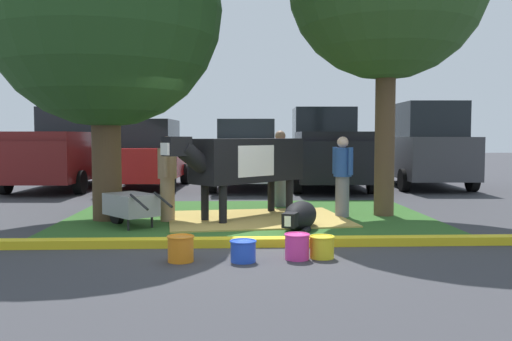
# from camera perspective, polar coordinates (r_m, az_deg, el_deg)

# --- Properties ---
(ground_plane) EXTENTS (80.00, 80.00, 0.00)m
(ground_plane) POSITION_cam_1_polar(r_m,az_deg,el_deg) (8.24, -2.55, -7.24)
(ground_plane) COLOR #38383D
(grass_island) EXTENTS (6.82, 5.03, 0.02)m
(grass_island) POSITION_cam_1_polar(r_m,az_deg,el_deg) (10.39, -0.73, -4.91)
(grass_island) COLOR #2D5B23
(grass_island) RESTS_ON ground
(curb_yellow) EXTENTS (8.02, 0.24, 0.12)m
(curb_yellow) POSITION_cam_1_polar(r_m,az_deg,el_deg) (7.76, -0.10, -7.48)
(curb_yellow) COLOR yellow
(curb_yellow) RESTS_ON ground
(hay_bedding) EXTENTS (3.47, 2.77, 0.04)m
(hay_bedding) POSITION_cam_1_polar(r_m,az_deg,el_deg) (10.09, 0.08, -5.07)
(hay_bedding) COLOR tan
(hay_bedding) RESTS_ON ground
(shade_tree_left) EXTENTS (4.23, 4.23, 5.93)m
(shade_tree_left) POSITION_cam_1_polar(r_m,az_deg,el_deg) (10.53, -15.61, 15.81)
(shade_tree_left) COLOR #4C3823
(shade_tree_left) RESTS_ON ground
(cow_holstein) EXTENTS (2.57, 2.39, 1.54)m
(cow_holstein) POSITION_cam_1_polar(r_m,az_deg,el_deg) (10.10, -1.22, 1.00)
(cow_holstein) COLOR black
(cow_holstein) RESTS_ON ground
(calf_lying) EXTENTS (0.86, 1.32, 0.48)m
(calf_lying) POSITION_cam_1_polar(r_m,az_deg,el_deg) (9.00, 4.57, -4.78)
(calf_lying) COLOR black
(calf_lying) RESTS_ON ground
(person_handler) EXTENTS (0.44, 0.36, 1.67)m
(person_handler) POSITION_cam_1_polar(r_m,az_deg,el_deg) (11.88, 2.52, 0.48)
(person_handler) COLOR slate
(person_handler) RESTS_ON ground
(person_visitor_near) EXTENTS (0.34, 0.53, 1.55)m
(person_visitor_near) POSITION_cam_1_polar(r_m,az_deg,el_deg) (9.92, -9.27, -0.61)
(person_visitor_near) COLOR #9E7F5B
(person_visitor_near) RESTS_ON ground
(person_visitor_far) EXTENTS (0.34, 0.47, 1.54)m
(person_visitor_far) POSITION_cam_1_polar(r_m,az_deg,el_deg) (10.43, 9.00, -0.42)
(person_visitor_far) COLOR slate
(person_visitor_far) RESTS_ON ground
(wheelbarrow) EXTENTS (1.29, 1.41, 0.63)m
(wheelbarrow) POSITION_cam_1_polar(r_m,az_deg,el_deg) (9.47, -13.03, -3.54)
(wheelbarrow) COLOR gray
(wheelbarrow) RESTS_ON ground
(bucket_orange) EXTENTS (0.34, 0.34, 0.32)m
(bucket_orange) POSITION_cam_1_polar(r_m,az_deg,el_deg) (6.88, -7.91, -8.02)
(bucket_orange) COLOR orange
(bucket_orange) RESTS_ON ground
(bucket_blue) EXTENTS (0.34, 0.34, 0.27)m
(bucket_blue) POSITION_cam_1_polar(r_m,az_deg,el_deg) (6.82, -1.39, -8.35)
(bucket_blue) COLOR blue
(bucket_blue) RESTS_ON ground
(bucket_pink) EXTENTS (0.33, 0.33, 0.33)m
(bucket_pink) POSITION_cam_1_polar(r_m,az_deg,el_deg) (6.96, 4.28, -7.86)
(bucket_pink) COLOR #EA3893
(bucket_pink) RESTS_ON ground
(bucket_yellow) EXTENTS (0.33, 0.33, 0.29)m
(bucket_yellow) POSITION_cam_1_polar(r_m,az_deg,el_deg) (7.06, 6.87, -7.88)
(bucket_yellow) COLOR yellow
(bucket_yellow) RESTS_ON ground
(pickup_truck_maroon) EXTENTS (2.42, 5.49, 2.42)m
(pickup_truck_maroon) POSITION_cam_1_polar(r_m,az_deg,el_deg) (17.23, -19.22, 1.99)
(pickup_truck_maroon) COLOR maroon
(pickup_truck_maroon) RESTS_ON ground
(sedan_silver) EXTENTS (2.19, 4.48, 2.02)m
(sedan_silver) POSITION_cam_1_polar(r_m,az_deg,el_deg) (16.35, -11.27, 1.59)
(sedan_silver) COLOR red
(sedan_silver) RESTS_ON ground
(hatchback_white) EXTENTS (2.19, 4.48, 2.02)m
(hatchback_white) POSITION_cam_1_polar(r_m,az_deg,el_deg) (16.15, -0.99, 1.64)
(hatchback_white) COLOR silver
(hatchback_white) RESTS_ON ground
(pickup_truck_black) EXTENTS (2.42, 5.49, 2.42)m
(pickup_truck_black) POSITION_cam_1_polar(r_m,az_deg,el_deg) (16.50, 7.35, 2.10)
(pickup_truck_black) COLOR black
(pickup_truck_black) RESTS_ON ground
(suv_dark_grey) EXTENTS (2.30, 4.69, 2.52)m
(suv_dark_grey) POSITION_cam_1_polar(r_m,az_deg,el_deg) (17.36, 17.00, 2.56)
(suv_dark_grey) COLOR #3D3D42
(suv_dark_grey) RESTS_ON ground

